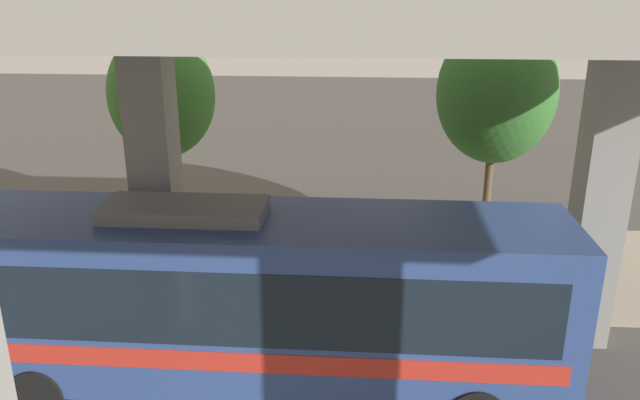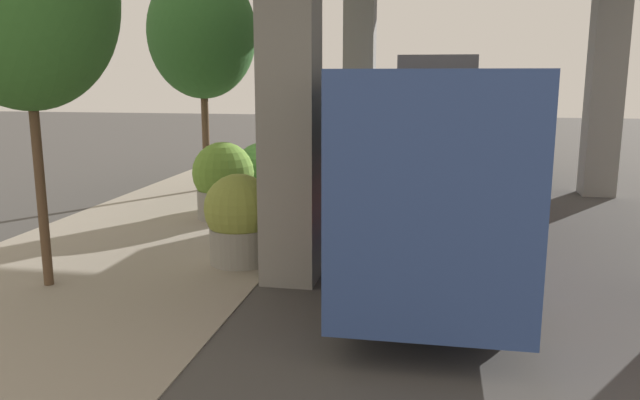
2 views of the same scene
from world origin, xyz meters
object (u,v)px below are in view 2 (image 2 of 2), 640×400
object	(u,v)px
planter_front	(239,219)
planter_back	(224,181)
street_tree_near	(202,33)
planter_middle	(261,175)
bus	(435,149)
fire_hydrant	(286,180)

from	to	relation	value
planter_front	planter_back	world-z (taller)	planter_back
planter_front	street_tree_near	xyz separation A→B (m)	(-3.31, 7.11, 3.78)
planter_back	planter_front	bearing A→B (deg)	-66.56
planter_middle	street_tree_near	bearing A→B (deg)	139.52
bus	street_tree_near	world-z (taller)	street_tree_near
fire_hydrant	planter_middle	world-z (taller)	planter_middle
bus	planter_back	xyz separation A→B (m)	(-4.98, 1.82, -1.10)
planter_front	street_tree_near	world-z (taller)	street_tree_near
fire_hydrant	planter_back	xyz separation A→B (m)	(-0.87, -2.85, 0.41)
street_tree_near	planter_front	bearing A→B (deg)	-65.05
bus	fire_hydrant	bearing A→B (deg)	131.40
planter_front	planter_middle	distance (m)	5.29
planter_back	street_tree_near	world-z (taller)	street_tree_near
bus	planter_back	bearing A→B (deg)	159.98
planter_front	planter_back	distance (m)	3.81
fire_hydrant	planter_back	world-z (taller)	planter_back
street_tree_near	planter_back	bearing A→B (deg)	-63.63
planter_middle	street_tree_near	size ratio (longest dim) A/B	0.26
planter_front	bus	bearing A→B (deg)	25.81
bus	planter_back	size ratio (longest dim) A/B	6.07
bus	planter_middle	world-z (taller)	bus
bus	planter_front	world-z (taller)	bus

